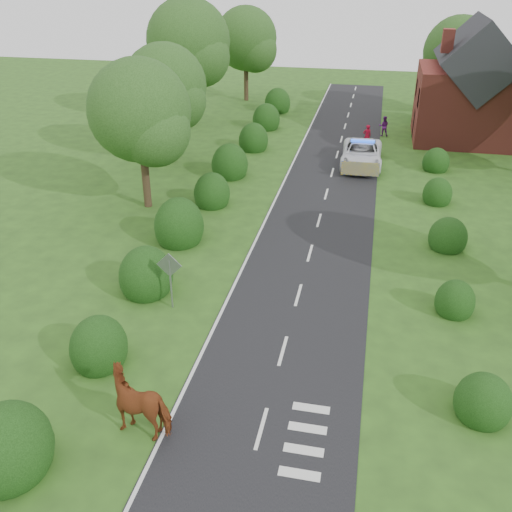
% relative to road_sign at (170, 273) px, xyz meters
% --- Properties ---
extents(ground, '(120.00, 120.00, 0.00)m').
position_rel_road_sign_xyz_m(ground, '(5.00, -2.00, -1.65)').
color(ground, '#2C4C1B').
extents(road, '(6.00, 70.00, 0.02)m').
position_rel_road_sign_xyz_m(road, '(5.00, 13.00, -1.64)').
color(road, black).
rests_on(road, ground).
extents(road_markings, '(4.96, 70.00, 0.01)m').
position_rel_road_sign_xyz_m(road_markings, '(3.40, 10.93, -1.63)').
color(road_markings, white).
rests_on(road_markings, road).
extents(hedgerow_left, '(2.75, 50.41, 3.00)m').
position_rel_road_sign_xyz_m(hedgerow_left, '(-1.51, 9.69, -0.91)').
color(hedgerow_left, black).
rests_on(hedgerow_left, ground).
extents(hedgerow_right, '(2.10, 45.78, 2.10)m').
position_rel_road_sign_xyz_m(hedgerow_right, '(11.60, 9.21, -1.10)').
color(hedgerow_right, black).
rests_on(hedgerow_right, ground).
extents(tree_left_a, '(5.74, 5.60, 8.38)m').
position_rel_road_sign_xyz_m(tree_left_a, '(-4.75, 9.86, 3.69)').
color(tree_left_a, '#332316').
rests_on(tree_left_a, ground).
extents(tree_left_b, '(5.74, 5.60, 8.07)m').
position_rel_road_sign_xyz_m(tree_left_b, '(-6.25, 17.86, 3.39)').
color(tree_left_b, '#332316').
rests_on(tree_left_b, ground).
extents(tree_left_c, '(6.97, 6.80, 10.22)m').
position_rel_road_sign_xyz_m(tree_left_c, '(-7.70, 27.83, 4.88)').
color(tree_left_c, '#332316').
rests_on(tree_left_c, ground).
extents(tree_left_d, '(6.15, 6.00, 8.89)m').
position_rel_road_sign_xyz_m(tree_left_d, '(-5.23, 37.85, 3.98)').
color(tree_left_d, '#332316').
rests_on(tree_left_d, ground).
extents(tree_right_c, '(6.15, 6.00, 8.58)m').
position_rel_road_sign_xyz_m(tree_right_c, '(14.27, 35.85, 3.69)').
color(tree_right_c, '#332316').
rests_on(tree_right_c, ground).
extents(road_sign, '(1.06, 0.08, 2.53)m').
position_rel_road_sign_xyz_m(road_sign, '(0.00, 0.00, 0.00)').
color(road_sign, gray).
rests_on(road_sign, ground).
extents(house, '(8.00, 7.40, 9.17)m').
position_rel_road_sign_xyz_m(house, '(14.49, 28.00, 2.13)').
color(house, maroon).
rests_on(house, ground).
extents(cow, '(2.55, 1.46, 1.75)m').
position_rel_road_sign_xyz_m(cow, '(1.44, -6.60, -0.78)').
color(cow, brown).
rests_on(cow, ground).
extents(police_van, '(2.82, 6.00, 1.79)m').
position_rel_road_sign_xyz_m(police_van, '(6.80, 20.01, -0.83)').
color(police_van, white).
rests_on(police_van, ground).
extents(pedestrian_red, '(0.73, 0.61, 1.71)m').
position_rel_road_sign_xyz_m(pedestrian_red, '(6.99, 24.39, -0.80)').
color(pedestrian_red, '#A60A23').
rests_on(pedestrian_red, ground).
extents(pedestrian_purple, '(0.82, 0.66, 1.61)m').
position_rel_road_sign_xyz_m(pedestrian_purple, '(8.21, 27.75, -0.85)').
color(pedestrian_purple, '#611872').
rests_on(pedestrian_purple, ground).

